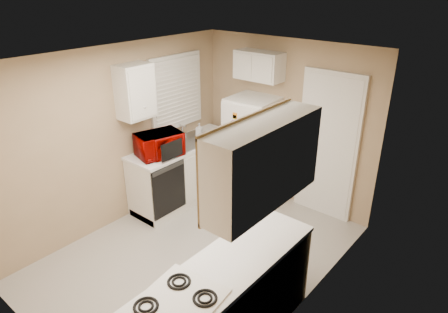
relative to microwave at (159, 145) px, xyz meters
The scene contains 18 objects.
floor 1.54m from the microwave, 20.28° to the right, with size 3.80×3.80×0.00m, color beige.
ceiling 1.76m from the microwave, 20.28° to the right, with size 3.80×3.80×0.00m, color white.
wall_left 0.54m from the microwave, 131.54° to the right, with size 3.80×3.80×0.00m, color tan.
wall_right 2.49m from the microwave, ahead, with size 3.80×3.80×0.00m, color tan.
wall_back 1.85m from the microwave, 55.07° to the left, with size 2.80×2.80×0.00m, color tan.
wall_front 2.53m from the microwave, 65.27° to the right, with size 2.80×2.80×0.00m, color tan.
left_counter 0.79m from the microwave, 95.07° to the left, with size 0.60×1.80×0.90m, color silver.
dishwasher 0.62m from the microwave, 20.14° to the right, with size 0.03×0.58×0.72m, color black.
sink 0.69m from the microwave, 93.92° to the left, with size 0.54×0.74×0.16m, color gray.
microwave is the anchor object (origin of this frame).
soap_bottle 0.91m from the microwave, 96.05° to the left, with size 0.09×0.09×0.20m, color white.
window_blinds 0.91m from the microwave, 114.81° to the left, with size 0.10×0.98×1.08m, color silver.
upper_cabinet_left 0.79m from the microwave, 139.00° to the right, with size 0.30×0.45×0.70m, color silver.
refrigerator 1.41m from the microwave, 60.04° to the left, with size 0.65×0.63×1.58m, color white.
cabinet_over_fridge 1.78m from the microwave, 64.30° to the left, with size 0.70×0.30×0.40m, color silver.
interior_door 2.29m from the microwave, 39.96° to the left, with size 0.86×0.06×2.08m, color white.
right_counter 2.53m from the microwave, 28.91° to the right, with size 0.60×2.00×0.90m, color silver.
upper_cabinet_right 2.58m from the microwave, 21.11° to the right, with size 0.30×1.20×0.70m, color silver.
Camera 1 is at (2.82, -2.88, 3.14)m, focal length 32.00 mm.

